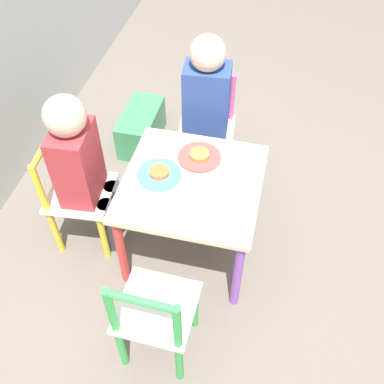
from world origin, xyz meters
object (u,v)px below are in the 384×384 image
at_px(plate_right, 199,156).
at_px(child_back, 82,164).
at_px(storage_bin, 141,128).
at_px(chair_green, 155,316).
at_px(chair_yellow, 76,196).
at_px(plate_back, 159,174).
at_px(chair_pink, 207,131).
at_px(kids_table, 192,193).
at_px(child_right, 206,105).

bearing_deg(plate_right, child_back, 111.33).
height_order(child_back, storage_bin, child_back).
bearing_deg(chair_green, chair_yellow, -41.73).
relative_size(chair_yellow, plate_back, 3.03).
xyz_separation_m(chair_pink, plate_right, (-0.36, -0.04, 0.17)).
xyz_separation_m(kids_table, child_right, (0.43, 0.04, 0.10)).
distance_m(kids_table, plate_back, 0.15).
bearing_deg(chair_pink, chair_green, -93.27).
height_order(chair_green, plate_right, chair_green).
bearing_deg(plate_back, chair_pink, -9.98).
bearing_deg(storage_bin, chair_green, -159.50).
height_order(chair_pink, plate_back, chair_pink).
distance_m(chair_yellow, chair_green, 0.66).
height_order(chair_yellow, plate_back, chair_yellow).
bearing_deg(plate_back, child_back, 97.23).
bearing_deg(kids_table, chair_green, 178.53).
distance_m(chair_yellow, plate_right, 0.55).
distance_m(kids_table, storage_bin, 0.80).
relative_size(chair_green, plate_back, 3.03).
bearing_deg(plate_back, chair_yellow, 96.87).
bearing_deg(chair_yellow, plate_right, -75.61).
bearing_deg(chair_pink, child_right, -90.00).
relative_size(chair_green, child_right, 0.68).
bearing_deg(storage_bin, plate_back, -154.28).
bearing_deg(storage_bin, kids_table, -145.36).
bearing_deg(chair_yellow, chair_pink, -45.00).
height_order(child_right, plate_back, child_right).
bearing_deg(child_back, plate_right, -73.73).
xyz_separation_m(chair_pink, chair_green, (-0.98, -0.03, 0.00)).
bearing_deg(chair_yellow, storage_bin, -10.36).
relative_size(child_back, storage_bin, 2.19).
bearing_deg(child_right, plate_back, -107.09).
bearing_deg(kids_table, chair_yellow, 95.06).
bearing_deg(kids_table, plate_right, 0.00).
bearing_deg(plate_back, storage_bin, 25.72).
relative_size(chair_pink, chair_green, 1.00).
relative_size(chair_pink, storage_bin, 1.51).
distance_m(chair_pink, chair_yellow, 0.70).
relative_size(chair_yellow, child_back, 0.69).
relative_size(plate_right, plate_back, 1.00).
height_order(plate_back, storage_bin, plate_back).
bearing_deg(kids_table, child_right, 5.06).
distance_m(chair_yellow, storage_bin, 0.69).
height_order(chair_yellow, plate_right, chair_yellow).
height_order(chair_pink, chair_yellow, same).
bearing_deg(child_back, plate_back, -87.83).
distance_m(chair_green, child_back, 0.65).
xyz_separation_m(chair_green, child_back, (0.45, 0.42, 0.19)).
height_order(chair_green, child_right, child_right).
xyz_separation_m(kids_table, chair_pink, (0.49, 0.04, -0.10)).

